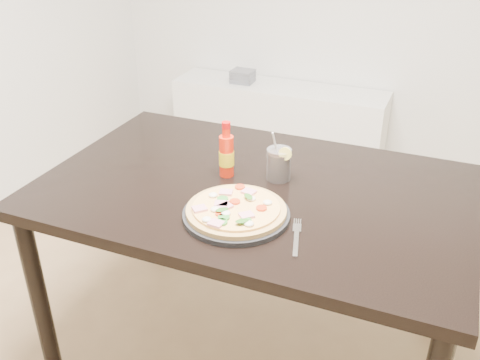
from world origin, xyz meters
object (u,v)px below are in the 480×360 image
at_px(cola_cup, 279,165).
at_px(media_console, 278,122).
at_px(dining_table, 254,207).
at_px(hot_sauce_bottle, 227,155).
at_px(plate, 236,215).
at_px(pizza, 236,209).
at_px(fork, 296,236).

bearing_deg(cola_cup, media_console, 108.43).
xyz_separation_m(cola_cup, media_console, (-0.55, 1.66, -0.55)).
bearing_deg(dining_table, hot_sauce_bottle, 163.18).
bearing_deg(dining_table, plate, -83.82).
xyz_separation_m(plate, hot_sauce_bottle, (-0.14, 0.24, 0.07)).
xyz_separation_m(plate, media_console, (-0.52, 1.94, -0.51)).
height_order(dining_table, pizza, pizza).
height_order(cola_cup, media_console, cola_cup).
height_order(cola_cup, fork, cola_cup).
distance_m(dining_table, media_console, 1.85).
height_order(dining_table, media_console, dining_table).
distance_m(plate, hot_sauce_bottle, 0.28).
bearing_deg(pizza, plate, 63.18).
bearing_deg(pizza, hot_sauce_bottle, 119.40).
height_order(fork, media_console, fork).
distance_m(dining_table, plate, 0.22).
xyz_separation_m(dining_table, cola_cup, (0.06, 0.08, 0.14)).
xyz_separation_m(hot_sauce_bottle, fork, (0.33, -0.27, -0.07)).
bearing_deg(cola_cup, plate, -97.37).
distance_m(plate, pizza, 0.02).
bearing_deg(plate, media_console, 104.92).
bearing_deg(dining_table, fork, -46.81).
xyz_separation_m(hot_sauce_bottle, cola_cup, (0.17, 0.04, -0.03)).
xyz_separation_m(dining_table, pizza, (0.02, -0.20, 0.11)).
xyz_separation_m(plate, pizza, (-0.00, -0.00, 0.02)).
bearing_deg(plate, hot_sauce_bottle, 119.77).
height_order(pizza, media_console, pizza).
bearing_deg(hot_sauce_bottle, cola_cup, 14.37).
distance_m(hot_sauce_bottle, cola_cup, 0.18).
xyz_separation_m(dining_table, plate, (0.02, -0.20, 0.09)).
height_order(plate, cola_cup, cola_cup).
distance_m(plate, media_console, 2.07).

